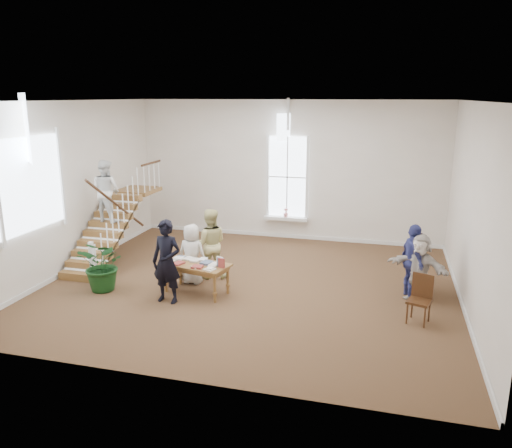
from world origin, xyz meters
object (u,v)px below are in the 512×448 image
(library_table, at_px, (196,267))
(person_yellow, at_px, (210,244))
(woman_cluster_b, at_px, (418,262))
(woman_cluster_c, at_px, (419,268))
(floor_plant, at_px, (104,265))
(police_officer, at_px, (167,262))
(side_chair, at_px, (421,296))
(elderly_woman, at_px, (192,254))
(woman_cluster_a, at_px, (413,261))

(library_table, distance_m, person_yellow, 1.12)
(woman_cluster_b, bearing_deg, person_yellow, -68.51)
(woman_cluster_c, relative_size, floor_plant, 1.23)
(library_table, height_order, person_yellow, person_yellow)
(police_officer, relative_size, floor_plant, 1.50)
(floor_plant, xyz_separation_m, side_chair, (7.32, 0.18, -0.07))
(woman_cluster_c, relative_size, side_chair, 1.55)
(woman_cluster_c, bearing_deg, elderly_woman, -148.21)
(library_table, bearing_deg, police_officer, -112.00)
(woman_cluster_a, bearing_deg, woman_cluster_c, -163.30)
(woman_cluster_b, distance_m, floor_plant, 7.59)
(police_officer, xyz_separation_m, woman_cluster_c, (5.56, 1.54, -0.17))
(elderly_woman, height_order, woman_cluster_c, woman_cluster_c)
(library_table, xyz_separation_m, person_yellow, (-0.04, 1.09, 0.25))
(police_officer, relative_size, woman_cluster_a, 1.10)
(person_yellow, bearing_deg, police_officer, 59.28)
(woman_cluster_b, bearing_deg, woman_cluster_c, 16.61)
(library_table, height_order, floor_plant, floor_plant)
(floor_plant, relative_size, side_chair, 1.26)
(woman_cluster_c, height_order, floor_plant, woman_cluster_c)
(police_officer, relative_size, woman_cluster_b, 1.35)
(library_table, relative_size, side_chair, 1.67)
(woman_cluster_a, bearing_deg, library_table, 81.89)
(library_table, relative_size, floor_plant, 1.33)
(library_table, xyz_separation_m, woman_cluster_b, (5.12, 1.54, 0.05))
(woman_cluster_a, height_order, floor_plant, woman_cluster_a)
(library_table, height_order, elderly_woman, elderly_woman)
(side_chair, bearing_deg, person_yellow, -176.99)
(side_chair, bearing_deg, woman_cluster_b, 107.30)
(elderly_woman, relative_size, woman_cluster_a, 0.87)
(woman_cluster_a, distance_m, woman_cluster_c, 0.27)
(police_officer, distance_m, elderly_woman, 1.27)
(person_yellow, relative_size, floor_plant, 1.42)
(library_table, relative_size, woman_cluster_a, 0.97)
(side_chair, bearing_deg, library_table, -165.15)
(elderly_woman, bearing_deg, woman_cluster_a, -169.57)
(library_table, height_order, side_chair, side_chair)
(library_table, bearing_deg, woman_cluster_b, 28.80)
(person_yellow, bearing_deg, side_chair, 147.51)
(police_officer, bearing_deg, library_table, 61.24)
(woman_cluster_a, relative_size, woman_cluster_c, 1.11)
(person_yellow, distance_m, side_chair, 5.33)
(woman_cluster_c, bearing_deg, person_yellow, -153.58)
(elderly_woman, distance_m, side_chair, 5.52)
(woman_cluster_b, bearing_deg, police_officer, -51.89)
(elderly_woman, relative_size, woman_cluster_c, 0.96)
(police_officer, xyz_separation_m, elderly_woman, (0.10, 1.25, -0.20))
(library_table, bearing_deg, elderly_woman, 132.09)
(elderly_woman, height_order, floor_plant, elderly_woman)
(woman_cluster_b, xyz_separation_m, floor_plant, (-7.33, -1.96, -0.07))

